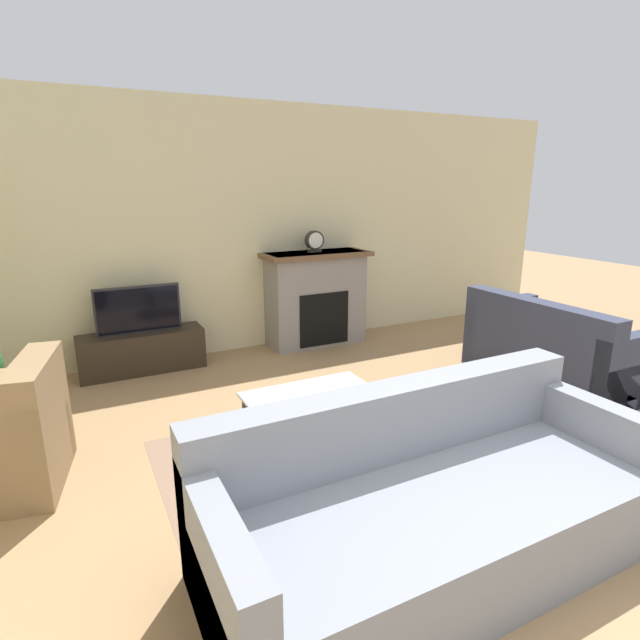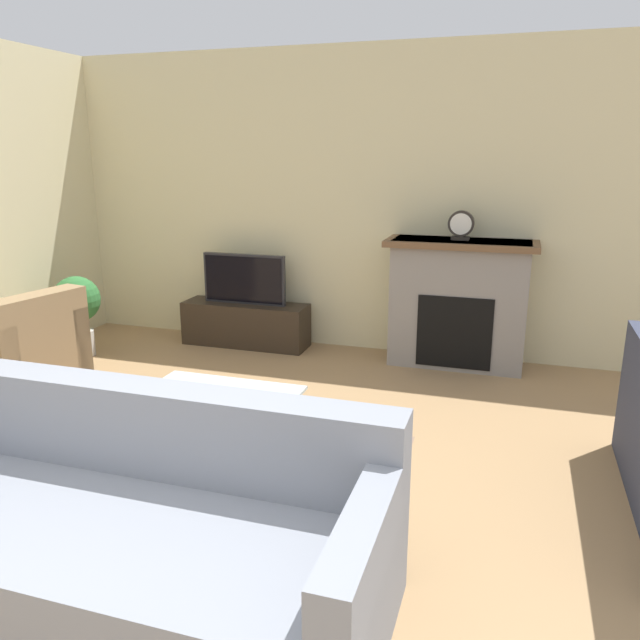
{
  "view_description": "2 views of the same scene",
  "coord_description": "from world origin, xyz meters",
  "px_view_note": "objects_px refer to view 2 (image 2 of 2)",
  "views": [
    {
      "loc": [
        -1.74,
        -0.9,
        1.84
      ],
      "look_at": [
        -0.11,
        2.3,
        0.86
      ],
      "focal_mm": 28.0,
      "sensor_mm": 36.0,
      "label": 1
    },
    {
      "loc": [
        1.24,
        -1.1,
        1.8
      ],
      "look_at": [
        0.17,
        2.29,
        0.84
      ],
      "focal_mm": 35.0,
      "sensor_mm": 36.0,
      "label": 2
    }
  ],
  "objects_px": {
    "couch_sectional": "(109,534)",
    "mantel_clock": "(461,225)",
    "coffee_table": "(218,402)",
    "potted_plant": "(77,306)",
    "armchair_by_window": "(21,358)",
    "tv": "(244,279)"
  },
  "relations": [
    {
      "from": "couch_sectional",
      "to": "coffee_table",
      "type": "xyz_separation_m",
      "value": [
        -0.08,
        1.17,
        0.11
      ]
    },
    {
      "from": "tv",
      "to": "coffee_table",
      "type": "relative_size",
      "value": 0.89
    },
    {
      "from": "armchair_by_window",
      "to": "mantel_clock",
      "type": "distance_m",
      "value": 3.62
    },
    {
      "from": "couch_sectional",
      "to": "mantel_clock",
      "type": "bearing_deg",
      "value": 72.98
    },
    {
      "from": "armchair_by_window",
      "to": "couch_sectional",
      "type": "bearing_deg",
      "value": 60.22
    },
    {
      "from": "potted_plant",
      "to": "mantel_clock",
      "type": "distance_m",
      "value": 3.44
    },
    {
      "from": "coffee_table",
      "to": "potted_plant",
      "type": "height_order",
      "value": "potted_plant"
    },
    {
      "from": "armchair_by_window",
      "to": "coffee_table",
      "type": "relative_size",
      "value": 0.97
    },
    {
      "from": "couch_sectional",
      "to": "potted_plant",
      "type": "relative_size",
      "value": 3.17
    },
    {
      "from": "armchair_by_window",
      "to": "potted_plant",
      "type": "distance_m",
      "value": 1.0
    },
    {
      "from": "coffee_table",
      "to": "couch_sectional",
      "type": "bearing_deg",
      "value": -85.86
    },
    {
      "from": "mantel_clock",
      "to": "armchair_by_window",
      "type": "bearing_deg",
      "value": -150.01
    },
    {
      "from": "tv",
      "to": "mantel_clock",
      "type": "height_order",
      "value": "mantel_clock"
    },
    {
      "from": "couch_sectional",
      "to": "mantel_clock",
      "type": "relative_size",
      "value": 9.55
    },
    {
      "from": "couch_sectional",
      "to": "potted_plant",
      "type": "height_order",
      "value": "couch_sectional"
    },
    {
      "from": "mantel_clock",
      "to": "potted_plant",
      "type": "bearing_deg",
      "value": -166.37
    },
    {
      "from": "couch_sectional",
      "to": "mantel_clock",
      "type": "distance_m",
      "value": 3.71
    },
    {
      "from": "coffee_table",
      "to": "potted_plant",
      "type": "xyz_separation_m",
      "value": [
        -2.13,
        1.47,
        0.07
      ]
    },
    {
      "from": "armchair_by_window",
      "to": "potted_plant",
      "type": "xyz_separation_m",
      "value": [
        -0.23,
        0.96,
        0.16
      ]
    },
    {
      "from": "couch_sectional",
      "to": "potted_plant",
      "type": "xyz_separation_m",
      "value": [
        -2.21,
        2.64,
        0.17
      ]
    },
    {
      "from": "coffee_table",
      "to": "armchair_by_window",
      "type": "bearing_deg",
      "value": 164.93
    },
    {
      "from": "tv",
      "to": "couch_sectional",
      "type": "bearing_deg",
      "value": -74.95
    }
  ]
}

